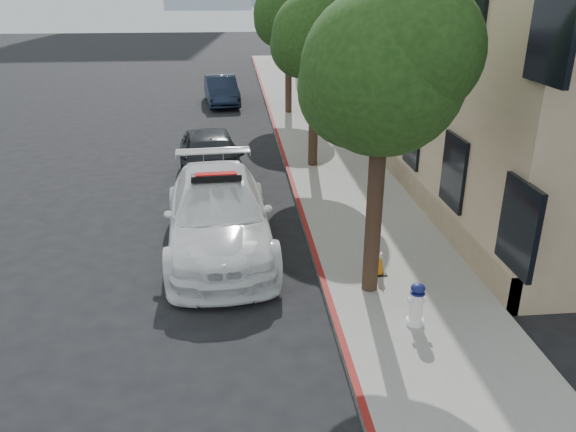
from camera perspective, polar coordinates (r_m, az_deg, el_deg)
The scene contains 11 objects.
ground at distance 12.65m, azimuth -6.84°, elevation -3.99°, with size 120.00×120.00×0.00m, color black.
sidewalk at distance 22.25m, azimuth 2.88°, elevation 8.20°, with size 3.20×50.00×0.15m, color gray.
curb_strip at distance 22.08m, azimuth -1.12°, elevation 8.11°, with size 0.12×50.00×0.15m, color maroon.
tree_near at distance 9.73m, azimuth 9.83°, elevation 14.26°, with size 2.92×2.82×5.62m.
tree_mid at distance 17.54m, azimuth 2.85°, elevation 17.84°, with size 2.77×2.64×5.43m.
tree_far at distance 25.45m, azimuth 0.12°, elevation 19.89°, with size 3.10×3.00×5.81m.
police_car at distance 12.68m, azimuth -7.09°, elevation 0.17°, with size 2.63×5.80×1.80m.
parked_car_mid at distance 17.03m, azimuth -7.79°, elevation 5.91°, with size 1.84×4.58×1.56m, color black.
parked_car_far at distance 28.56m, azimuth -6.79°, elevation 12.58°, with size 1.45×4.16×1.37m, color #141D32.
fire_hydrant at distance 9.98m, azimuth 12.92°, elevation -8.75°, with size 0.32×0.30×0.79m.
traffic_cone at distance 11.51m, azimuth 9.16°, elevation -4.44°, with size 0.35×0.35×0.61m.
Camera 1 is at (0.40, -11.30, 5.66)m, focal length 35.00 mm.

